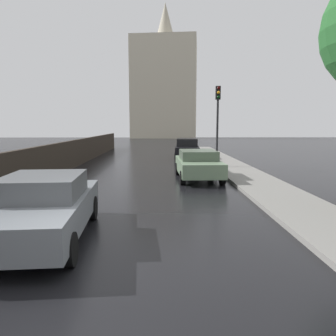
# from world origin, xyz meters

# --- Properties ---
(ground) EXTENTS (120.00, 120.00, 0.00)m
(ground) POSITION_xyz_m (0.00, 0.00, 0.00)
(ground) COLOR black
(car_black_near_kerb) EXTENTS (1.98, 4.39, 1.54)m
(car_black_near_kerb) POSITION_xyz_m (2.84, 18.53, 0.79)
(car_black_near_kerb) COLOR black
(car_black_near_kerb) RESTS_ON ground
(car_green_mid_road) EXTENTS (2.00, 4.23, 1.35)m
(car_green_mid_road) POSITION_xyz_m (2.69, 9.82, 0.71)
(car_green_mid_road) COLOR slate
(car_green_mid_road) RESTS_ON ground
(car_grey_far_ahead) EXTENTS (2.16, 4.54, 1.44)m
(car_grey_far_ahead) POSITION_xyz_m (-1.64, 1.89, 0.74)
(car_grey_far_ahead) COLOR slate
(car_grey_far_ahead) RESTS_ON ground
(traffic_light) EXTENTS (0.26, 0.39, 4.57)m
(traffic_light) POSITION_xyz_m (4.19, 13.50, 3.29)
(traffic_light) COLOR black
(traffic_light) RESTS_ON sidewalk_strip
(distant_tower) EXTENTS (13.27, 12.39, 25.60)m
(distant_tower) POSITION_xyz_m (1.71, 59.37, 9.79)
(distant_tower) COLOR beige
(distant_tower) RESTS_ON ground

